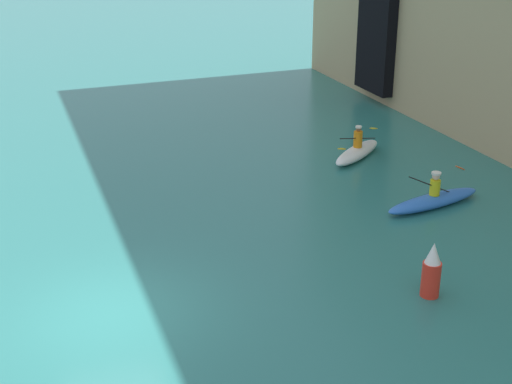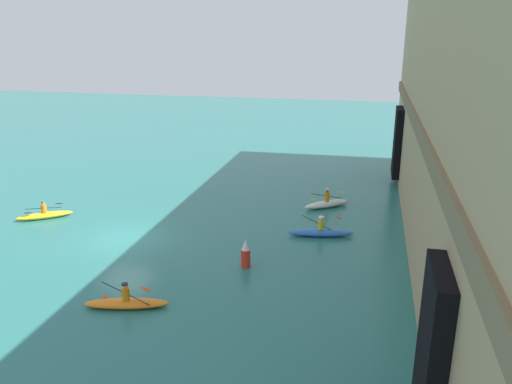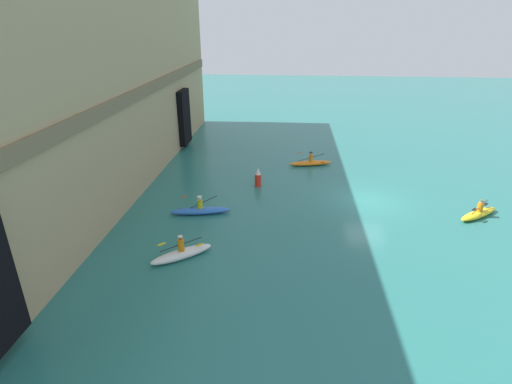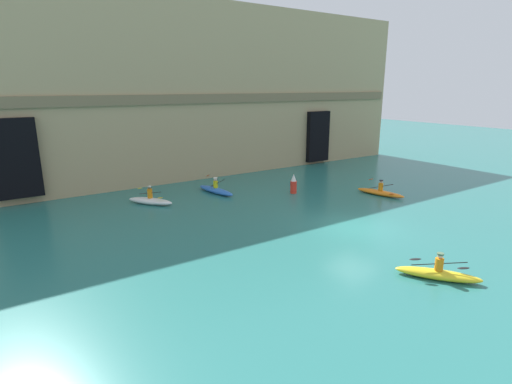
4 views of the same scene
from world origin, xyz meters
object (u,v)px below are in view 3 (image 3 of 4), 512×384
object	(u,v)px
kayak_blue	(200,210)
kayak_orange	(310,163)
kayak_yellow	(479,213)
kayak_white	(182,253)
marker_buoy	(258,177)

from	to	relation	value
kayak_blue	kayak_orange	bearing A→B (deg)	-137.44
kayak_orange	kayak_yellow	world-z (taller)	kayak_yellow
kayak_orange	kayak_yellow	bearing A→B (deg)	-54.57
kayak_orange	kayak_white	bearing A→B (deg)	-129.49
kayak_white	kayak_yellow	bearing A→B (deg)	162.51
kayak_yellow	marker_buoy	distance (m)	13.61
kayak_yellow	marker_buoy	size ratio (longest dim) A/B	2.12
kayak_blue	kayak_yellow	world-z (taller)	kayak_blue
kayak_blue	kayak_yellow	distance (m)	16.22
marker_buoy	kayak_yellow	bearing A→B (deg)	-104.86
kayak_yellow	kayak_white	size ratio (longest dim) A/B	1.01
kayak_blue	marker_buoy	bearing A→B (deg)	-134.71
kayak_orange	kayak_blue	distance (m)	11.37
kayak_orange	marker_buoy	distance (m)	5.96
kayak_orange	kayak_blue	bearing A→B (deg)	-140.50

